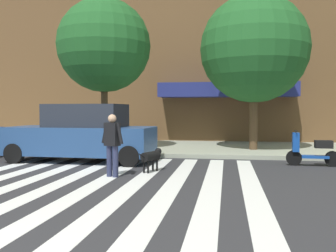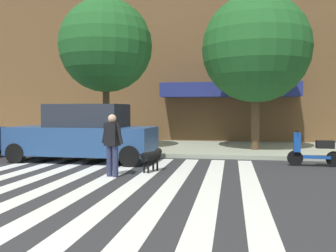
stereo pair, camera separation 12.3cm
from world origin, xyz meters
name	(u,v)px [view 1 (the left image)]	position (x,y,z in m)	size (l,w,h in m)	color
ground_plane	(59,188)	(0.00, 5.54, 0.00)	(160.00, 160.00, 0.00)	#2B2B2D
sidewalk_far	(143,147)	(0.00, 14.08, 0.07)	(80.00, 6.00, 0.15)	#9CA18B
crosswalk_stripes	(88,189)	(0.69, 5.54, 0.00)	(7.65, 10.48, 0.01)	silver
parked_car_behind_first	(83,134)	(-1.12, 9.72, 0.93)	(4.95, 2.11, 1.95)	navy
parked_scooter	(313,151)	(6.39, 9.87, 0.48)	(1.63, 0.50, 1.11)	black
street_tree_nearest	(104,46)	(-1.20, 12.25, 4.34)	(3.76, 3.76, 6.09)	#4C3823
street_tree_middle	(254,49)	(4.79, 13.18, 4.22)	(4.36, 4.36, 6.25)	#4C3823
pedestrian_dog_walker	(112,142)	(0.77, 7.05, 0.93)	(0.69, 0.36, 1.64)	#282D4C
dog_on_leash	(152,156)	(1.62, 8.01, 0.44)	(0.52, 1.02, 0.65)	black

